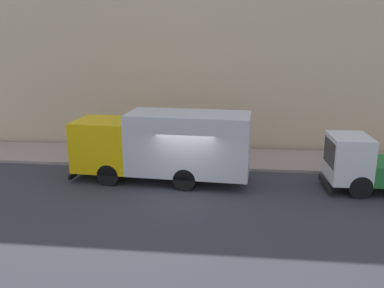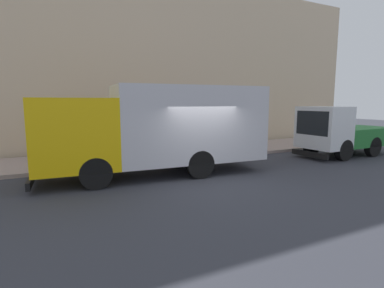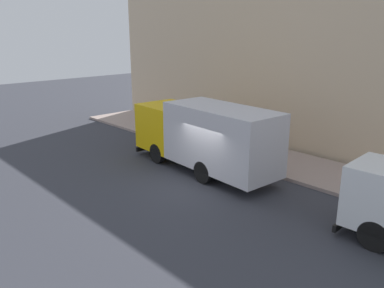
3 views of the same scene
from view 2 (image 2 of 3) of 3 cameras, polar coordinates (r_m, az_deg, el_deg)
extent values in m
plane|color=#34363E|center=(10.46, 2.21, -6.68)|extent=(80.00, 80.00, 0.00)
cube|color=#A69087|center=(14.79, -6.79, -2.09)|extent=(3.70, 30.00, 0.15)
cube|color=beige|center=(16.92, -9.81, 14.92)|extent=(0.50, 30.00, 9.44)
cube|color=yellow|center=(10.44, -21.34, 1.86)|extent=(2.52, 2.70, 2.28)
cube|color=black|center=(10.47, -28.30, 2.97)|extent=(1.98, 0.19, 1.27)
cube|color=silver|center=(11.23, -0.59, 3.94)|extent=(2.71, 5.56, 2.72)
cube|color=black|center=(10.72, -28.15, -5.78)|extent=(2.27, 0.27, 0.24)
cylinder|color=black|center=(9.63, -17.81, -5.32)|extent=(0.36, 1.01, 0.99)
cylinder|color=black|center=(11.64, -18.66, -3.09)|extent=(0.36, 1.01, 0.99)
cylinder|color=black|center=(10.47, 1.53, -3.88)|extent=(0.36, 1.01, 0.99)
cylinder|color=black|center=(12.35, -2.37, -2.06)|extent=(0.36, 1.01, 0.99)
cube|color=white|center=(15.39, 23.72, 2.89)|extent=(2.13, 1.70, 1.95)
cube|color=black|center=(14.76, 21.87, 3.71)|extent=(1.74, 0.12, 1.09)
cube|color=#22722F|center=(17.51, 28.75, 1.35)|extent=(2.20, 3.53, 0.88)
cube|color=black|center=(14.86, 21.38, -1.79)|extent=(1.99, 0.19, 0.24)
cylinder|color=black|center=(15.24, 26.89, -1.05)|extent=(0.34, 0.98, 0.97)
cylinder|color=black|center=(16.30, 21.78, -0.22)|extent=(0.34, 0.98, 0.97)
cylinder|color=black|center=(17.10, 31.14, -0.44)|extent=(0.34, 0.98, 0.97)
cylinder|color=black|center=(18.05, 26.31, 0.27)|extent=(0.34, 0.98, 0.97)
cylinder|color=#432D59|center=(15.03, -25.97, -0.74)|extent=(0.33, 0.33, 0.85)
cylinder|color=#507C4E|center=(14.94, -26.14, 2.09)|extent=(0.44, 0.44, 0.64)
sphere|color=tan|center=(14.91, -26.24, 3.70)|extent=(0.21, 0.21, 0.21)
cone|color=orange|center=(13.01, -21.85, -2.02)|extent=(0.51, 0.51, 0.73)
cylinder|color=#4C5156|center=(12.69, -12.45, 2.75)|extent=(0.08, 0.08, 2.76)
cube|color=blue|center=(12.64, -12.69, 7.85)|extent=(0.44, 0.03, 0.36)
camera|label=1|loc=(10.97, 113.86, 18.06)|focal=38.35mm
camera|label=3|loc=(16.42, 73.22, 15.56)|focal=36.15mm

